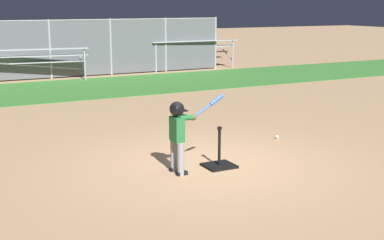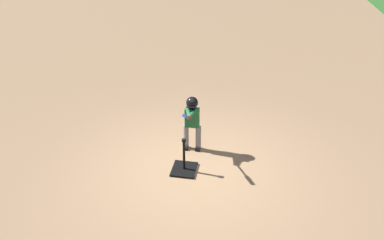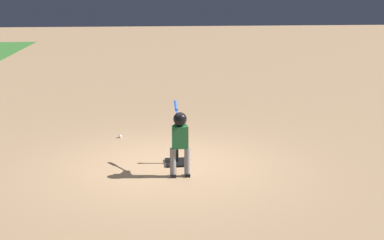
% 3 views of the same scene
% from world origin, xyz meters
% --- Properties ---
extents(ground_plane, '(90.00, 90.00, 0.00)m').
position_xyz_m(ground_plane, '(0.00, 0.00, 0.00)').
color(ground_plane, tan).
extents(grass_outfield_strip, '(56.00, 4.46, 0.02)m').
position_xyz_m(grass_outfield_strip, '(0.00, 9.31, 0.01)').
color(grass_outfield_strip, '#3D7F33').
rests_on(grass_outfield_strip, ground_plane).
extents(backstop_fence, '(14.06, 0.08, 2.18)m').
position_xyz_m(backstop_fence, '(-0.00, 12.15, 1.14)').
color(backstop_fence, '#9E9EA3').
rests_on(backstop_fence, ground_plane).
extents(home_plate, '(0.45, 0.45, 0.02)m').
position_xyz_m(home_plate, '(0.07, -0.19, 0.01)').
color(home_plate, white).
rests_on(home_plate, ground_plane).
extents(batting_tee, '(0.51, 0.46, 0.70)m').
position_xyz_m(batting_tee, '(0.07, -0.21, 0.08)').
color(batting_tee, black).
rests_on(batting_tee, ground_plane).
extents(batter_child, '(0.99, 0.37, 1.26)m').
position_xyz_m(batter_child, '(-0.68, -0.19, 0.76)').
color(batter_child, gray).
rests_on(batter_child, ground_plane).
extents(baseball, '(0.07, 0.07, 0.07)m').
position_xyz_m(baseball, '(2.11, 0.94, 0.04)').
color(baseball, white).
rests_on(baseball, ground_plane).
extents(bleachers_center, '(3.97, 2.91, 1.22)m').
position_xyz_m(bleachers_center, '(-0.58, 12.35, 0.60)').
color(bleachers_center, '#ADAFB7').
rests_on(bleachers_center, ground_plane).
extents(bleachers_far_right, '(3.95, 2.36, 1.25)m').
position_xyz_m(bleachers_far_right, '(6.03, 13.08, 0.61)').
color(bleachers_far_right, '#ADAFB7').
rests_on(bleachers_far_right, ground_plane).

